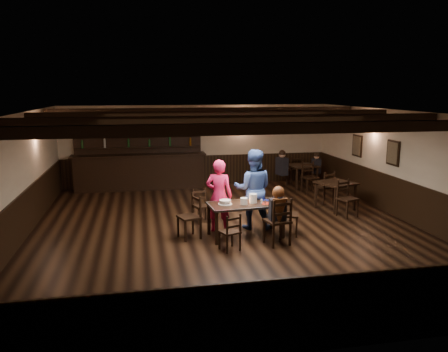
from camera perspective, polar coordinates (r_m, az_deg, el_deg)
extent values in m
plane|color=black|center=(10.29, 0.37, -6.90)|extent=(10.00, 10.00, 0.00)
cube|color=beige|center=(14.83, -3.45, 4.03)|extent=(9.00, 0.02, 2.70)
cube|color=beige|center=(5.31, 11.26, -9.37)|extent=(9.00, 0.02, 2.70)
cube|color=beige|center=(10.09, -25.54, -0.45)|extent=(0.02, 10.00, 2.70)
cube|color=beige|center=(11.69, 22.55, 1.25)|extent=(0.02, 10.00, 2.70)
cube|color=silver|center=(9.79, 0.39, 8.29)|extent=(9.00, 10.00, 0.02)
cube|color=black|center=(14.93, -3.40, 0.78)|extent=(9.00, 0.04, 1.00)
cube|color=black|center=(5.69, 10.80, -17.32)|extent=(9.00, 0.04, 1.00)
cube|color=black|center=(10.28, -24.97, -5.09)|extent=(0.04, 10.00, 1.00)
cube|color=black|center=(11.84, 22.12, -2.80)|extent=(0.04, 10.00, 1.00)
cube|color=black|center=(14.62, -10.90, 5.72)|extent=(0.90, 0.03, 1.00)
cube|color=black|center=(14.60, -10.90, 5.71)|extent=(0.80, 0.02, 0.90)
cube|color=black|center=(12.06, 21.22, 2.83)|extent=(0.03, 0.55, 0.65)
cube|color=#72664C|center=(12.05, 21.14, 2.83)|extent=(0.02, 0.45, 0.55)
cube|color=black|center=(13.69, 17.00, 3.81)|extent=(0.03, 0.55, 0.65)
cube|color=#72664C|center=(13.68, 16.92, 3.80)|extent=(0.02, 0.45, 0.55)
cube|color=black|center=(6.89, 5.36, 6.19)|extent=(8.90, 0.18, 0.18)
cube|color=black|center=(8.82, 1.69, 7.32)|extent=(8.90, 0.18, 0.18)
cube|color=black|center=(10.78, -0.67, 8.03)|extent=(8.90, 0.18, 0.18)
cube|color=black|center=(12.75, -2.31, 8.51)|extent=(8.90, 0.18, 0.18)
cube|color=black|center=(9.16, -0.97, -6.87)|extent=(0.06, 0.06, 0.71)
cube|color=black|center=(9.80, -2.01, -5.66)|extent=(0.06, 0.06, 0.71)
cube|color=black|center=(9.64, 7.75, -6.06)|extent=(0.06, 0.06, 0.71)
cube|color=black|center=(10.25, 6.21, -4.97)|extent=(0.06, 0.06, 0.71)
cube|color=black|center=(9.58, 2.85, -3.73)|extent=(1.68, 0.94, 0.04)
cube|color=#A5A8AD|center=(9.94, 2.13, -3.18)|extent=(1.62, 0.16, 0.05)
cube|color=#A5A8AD|center=(9.22, 3.62, -4.33)|extent=(1.62, 0.16, 0.05)
cube|color=#A5A8AD|center=(9.86, 7.25, -3.38)|extent=(0.10, 0.81, 0.05)
cube|color=#A5A8AD|center=(9.36, -1.78, -4.08)|extent=(0.10, 0.81, 0.05)
cube|color=black|center=(9.12, 1.08, -8.09)|extent=(0.04, 0.04, 0.37)
cube|color=black|center=(8.89, 2.11, -8.61)|extent=(0.04, 0.04, 0.37)
cube|color=black|center=(8.97, -0.59, -8.43)|extent=(0.04, 0.04, 0.37)
cube|color=black|center=(8.73, 0.42, -8.98)|extent=(0.04, 0.04, 0.37)
cube|color=black|center=(8.86, 0.76, -7.30)|extent=(0.46, 0.45, 0.03)
cube|color=black|center=(8.68, 1.28, -6.35)|extent=(0.35, 0.16, 0.39)
cube|color=black|center=(8.70, 1.28, -6.60)|extent=(0.30, 0.13, 0.04)
cube|color=black|center=(8.65, 1.29, -5.62)|extent=(0.30, 0.13, 0.04)
cube|color=black|center=(9.55, 7.40, -6.91)|extent=(0.05, 0.05, 0.48)
cube|color=black|center=(9.25, 8.63, -7.56)|extent=(0.05, 0.05, 0.48)
cube|color=black|center=(9.36, 5.26, -7.25)|extent=(0.05, 0.05, 0.48)
cube|color=black|center=(9.05, 6.45, -7.94)|extent=(0.05, 0.05, 0.48)
cube|color=black|center=(9.22, 6.97, -5.85)|extent=(0.56, 0.54, 0.04)
cube|color=black|center=(8.99, 7.64, -4.63)|extent=(0.47, 0.14, 0.51)
cube|color=black|center=(9.01, 7.63, -4.94)|extent=(0.40, 0.12, 0.06)
cube|color=black|center=(8.95, 7.66, -3.70)|extent=(0.40, 0.12, 0.06)
cube|color=black|center=(9.73, -6.02, -6.62)|extent=(0.05, 0.05, 0.46)
cube|color=black|center=(9.87, -4.09, -6.32)|extent=(0.05, 0.05, 0.46)
cube|color=black|center=(9.40, -5.05, -7.25)|extent=(0.05, 0.05, 0.46)
cube|color=black|center=(9.55, -3.07, -6.92)|extent=(0.05, 0.05, 0.46)
cube|color=black|center=(9.56, -4.58, -5.35)|extent=(0.55, 0.56, 0.04)
cube|color=black|center=(9.57, -3.62, -3.82)|extent=(0.18, 0.44, 0.48)
cube|color=black|center=(9.58, -3.62, -4.10)|extent=(0.15, 0.37, 0.05)
cube|color=black|center=(9.53, -3.64, -2.99)|extent=(0.15, 0.37, 0.05)
cube|color=black|center=(9.76, 9.46, -6.70)|extent=(0.05, 0.05, 0.44)
cube|color=black|center=(9.77, 7.40, -6.63)|extent=(0.05, 0.05, 0.44)
cube|color=black|center=(10.12, 9.46, -6.06)|extent=(0.05, 0.05, 0.44)
cube|color=black|center=(10.12, 7.48, -6.00)|extent=(0.05, 0.05, 0.44)
cube|color=black|center=(9.87, 8.49, -5.01)|extent=(0.54, 0.55, 0.04)
cube|color=black|center=(9.81, 7.51, -3.68)|extent=(0.18, 0.42, 0.46)
cube|color=black|center=(9.82, 7.50, -3.94)|extent=(0.15, 0.36, 0.05)
cube|color=black|center=(9.78, 7.53, -2.89)|extent=(0.15, 0.36, 0.05)
cube|color=black|center=(10.55, -3.34, -5.36)|extent=(0.04, 0.04, 0.39)
cube|color=black|center=(10.82, -4.00, -4.94)|extent=(0.04, 0.04, 0.39)
cube|color=black|center=(10.68, -1.75, -5.14)|extent=(0.04, 0.04, 0.39)
cube|color=black|center=(10.95, -2.44, -4.73)|extent=(0.04, 0.04, 0.39)
cube|color=black|center=(10.69, -2.89, -3.95)|extent=(0.46, 0.45, 0.04)
cube|color=black|center=(10.77, -3.24, -2.72)|extent=(0.37, 0.13, 0.40)
cube|color=black|center=(10.78, -3.24, -2.93)|extent=(0.32, 0.11, 0.04)
cube|color=black|center=(10.75, -3.24, -2.09)|extent=(0.32, 0.11, 0.04)
imported|color=#F81B41|center=(9.89, -0.65, -2.61)|extent=(0.72, 0.60, 1.67)
imported|color=navy|center=(10.15, 3.83, -1.72)|extent=(1.06, 0.93, 1.86)
cube|color=black|center=(9.32, 6.75, -5.57)|extent=(0.32, 0.32, 0.13)
cube|color=black|center=(9.15, 7.01, -4.41)|extent=(0.34, 0.20, 0.47)
cylinder|color=black|center=(9.10, 7.04, -3.09)|extent=(0.10, 0.34, 0.34)
sphere|color=#D8A384|center=(9.06, 7.06, -2.18)|extent=(0.21, 0.21, 0.21)
sphere|color=#3B180D|center=(9.03, 7.12, -2.17)|extent=(0.26, 0.26, 0.26)
cone|color=#3B180D|center=(9.04, 7.26, -4.75)|extent=(0.20, 0.20, 0.59)
cylinder|color=white|center=(9.50, 0.14, -3.66)|extent=(0.31, 0.31, 0.01)
cylinder|color=white|center=(9.49, 0.14, -3.37)|extent=(0.25, 0.25, 0.08)
cylinder|color=silver|center=(9.49, 0.14, -3.49)|extent=(0.26, 0.26, 0.04)
cylinder|color=white|center=(9.47, 2.63, -3.30)|extent=(0.16, 0.16, 0.15)
cylinder|color=white|center=(9.62, 3.81, -2.92)|extent=(0.17, 0.17, 0.20)
cylinder|color=#A5A8AD|center=(9.68, 2.71, -3.35)|extent=(0.05, 0.05, 0.03)
sphere|color=orange|center=(9.67, 2.71, -3.18)|extent=(0.03, 0.03, 0.03)
cylinder|color=silver|center=(9.59, 4.94, -3.30)|extent=(0.04, 0.04, 0.10)
cylinder|color=#A5A8AD|center=(9.58, 5.38, -3.38)|extent=(0.03, 0.03, 0.08)
cylinder|color=silver|center=(9.76, 3.98, -2.97)|extent=(0.07, 0.07, 0.12)
cube|color=maroon|center=(9.62, 5.96, -3.56)|extent=(0.37, 0.28, 0.00)
cube|color=#0E124A|center=(9.90, 5.85, -3.14)|extent=(0.33, 0.29, 0.00)
cube|color=black|center=(14.48, -10.95, 0.46)|extent=(4.09, 0.60, 1.10)
cube|color=black|center=(14.39, -11.04, 2.71)|extent=(4.29, 0.70, 0.05)
cube|color=black|center=(14.66, -11.04, 2.77)|extent=(4.09, 0.10, 2.20)
cube|color=black|center=(14.52, -11.07, 3.69)|extent=(3.99, 0.22, 0.03)
cube|color=black|center=(14.48, -11.13, 5.06)|extent=(3.99, 0.22, 0.03)
cube|color=black|center=(14.45, -11.18, 6.44)|extent=(3.99, 0.22, 0.03)
cube|color=black|center=(12.13, 14.40, -0.89)|extent=(1.12, 1.12, 0.04)
cube|color=black|center=(11.72, 14.33, -3.19)|extent=(0.05, 0.05, 0.71)
cube|color=black|center=(12.22, 11.92, -2.50)|extent=(0.05, 0.05, 0.71)
cube|color=black|center=(12.23, 16.71, -2.71)|extent=(0.05, 0.05, 0.71)
cube|color=black|center=(12.71, 14.30, -2.07)|extent=(0.05, 0.05, 0.71)
cube|color=black|center=(14.67, 10.15, 1.34)|extent=(0.98, 0.98, 0.04)
cube|color=black|center=(14.25, 9.46, -0.46)|extent=(0.06, 0.06, 0.71)
cube|color=black|center=(14.90, 8.19, 0.09)|extent=(0.06, 0.06, 0.71)
cube|color=black|center=(14.59, 12.04, -0.28)|extent=(0.06, 0.06, 0.71)
cube|color=black|center=(15.22, 10.69, 0.25)|extent=(0.06, 0.06, 0.71)
cube|color=black|center=(14.30, 7.56, 1.28)|extent=(0.36, 0.45, 0.57)
sphere|color=#D8A384|center=(14.23, 7.60, 2.80)|extent=(0.22, 0.22, 0.22)
sphere|color=black|center=(14.23, 7.61, 2.93)|extent=(0.23, 0.23, 0.23)
cube|color=black|center=(14.85, 11.95, 1.31)|extent=(0.22, 0.34, 0.48)
sphere|color=#D8A384|center=(14.80, 12.00, 2.54)|extent=(0.18, 0.18, 0.18)
sphere|color=black|center=(14.79, 12.00, 2.65)|extent=(0.19, 0.19, 0.19)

